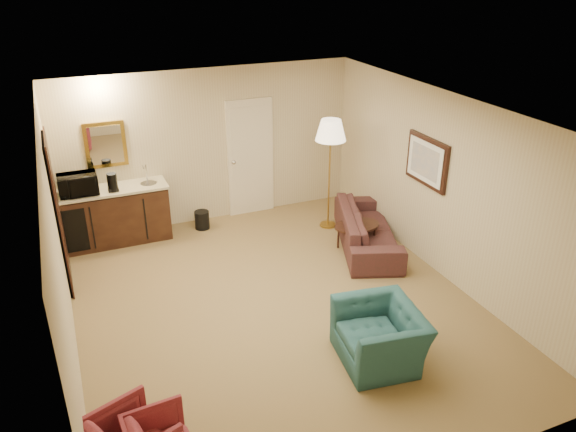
# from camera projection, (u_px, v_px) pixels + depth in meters

# --- Properties ---
(ground) EXTENTS (6.00, 6.00, 0.00)m
(ground) POSITION_uv_depth(u_px,v_px,m) (277.00, 306.00, 7.41)
(ground) COLOR olive
(ground) RESTS_ON ground
(room_walls) EXTENTS (5.02, 6.01, 2.61)m
(room_walls) POSITION_uv_depth(u_px,v_px,m) (247.00, 166.00, 7.29)
(room_walls) COLOR beige
(room_walls) RESTS_ON ground
(wetbar_cabinet) EXTENTS (1.64, 0.58, 0.92)m
(wetbar_cabinet) POSITION_uv_depth(u_px,v_px,m) (117.00, 215.00, 8.91)
(wetbar_cabinet) COLOR #392012
(wetbar_cabinet) RESTS_ON ground
(sofa) EXTENTS (1.28, 2.13, 0.80)m
(sofa) POSITION_uv_depth(u_px,v_px,m) (368.00, 223.00, 8.79)
(sofa) COLOR black
(sofa) RESTS_ON ground
(teal_armchair) EXTENTS (0.77, 1.06, 0.86)m
(teal_armchair) POSITION_uv_depth(u_px,v_px,m) (380.00, 327.00, 6.27)
(teal_armchair) COLOR #225553
(teal_armchair) RESTS_ON ground
(coffee_table) EXTENTS (0.76, 0.54, 0.42)m
(coffee_table) POSITION_uv_depth(u_px,v_px,m) (356.00, 237.00, 8.77)
(coffee_table) COLOR black
(coffee_table) RESTS_ON ground
(floor_lamp) EXTENTS (0.63, 0.63, 1.87)m
(floor_lamp) POSITION_uv_depth(u_px,v_px,m) (329.00, 175.00, 9.21)
(floor_lamp) COLOR #AD8939
(floor_lamp) RESTS_ON ground
(waste_bin) EXTENTS (0.29, 0.29, 0.31)m
(waste_bin) POSITION_uv_depth(u_px,v_px,m) (202.00, 220.00, 9.45)
(waste_bin) COLOR black
(waste_bin) RESTS_ON ground
(microwave) EXTENTS (0.57, 0.32, 0.38)m
(microwave) POSITION_uv_depth(u_px,v_px,m) (77.00, 182.00, 8.41)
(microwave) COLOR black
(microwave) RESTS_ON wetbar_cabinet
(coffee_maker) EXTENTS (0.18, 0.18, 0.28)m
(coffee_maker) POSITION_uv_depth(u_px,v_px,m) (112.00, 182.00, 8.55)
(coffee_maker) COLOR black
(coffee_maker) RESTS_ON wetbar_cabinet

